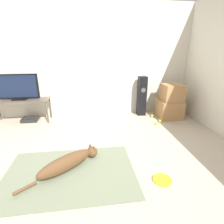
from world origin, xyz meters
TOP-DOWN VIEW (x-y plane):
  - ground_plane at (0.00, 0.00)m, footprint 12.00×12.00m
  - wall_back at (0.00, 2.10)m, footprint 8.00×0.06m
  - area_rug at (-0.15, -0.17)m, footprint 1.67×1.13m
  - dog at (-0.17, -0.08)m, footprint 0.96×0.76m
  - frisbee at (0.98, -0.46)m, footprint 0.23×0.23m
  - cardboard_box_lower at (2.01, 1.60)m, footprint 0.52×0.51m
  - cardboard_box_upper at (2.03, 1.59)m, footprint 0.45×0.44m
  - floor_speaker at (1.41, 1.88)m, footprint 0.19×0.20m
  - tv_stand at (-1.35, 1.79)m, footprint 1.20×0.41m
  - tv at (-1.35, 1.79)m, footprint 0.83×0.20m
  - tennis_ball_by_boxes at (1.62, 1.65)m, footprint 0.07×0.07m
  - tennis_ball_near_speaker at (1.55, 1.19)m, footprint 0.07×0.07m
  - tennis_ball_loose_on_carpet at (1.68, 1.31)m, footprint 0.07×0.07m
  - game_console at (-1.22, 1.81)m, footprint 0.35×0.29m

SIDE VIEW (x-z plane):
  - ground_plane at x=0.00m, z-range 0.00..0.00m
  - area_rug at x=-0.15m, z-range 0.00..0.01m
  - frisbee at x=0.98m, z-range 0.00..0.03m
  - tennis_ball_by_boxes at x=1.62m, z-range 0.00..0.07m
  - tennis_ball_near_speaker at x=1.55m, z-range 0.00..0.07m
  - tennis_ball_loose_on_carpet at x=1.68m, z-range 0.00..0.07m
  - game_console at x=-1.22m, z-range 0.00..0.07m
  - dog at x=-0.17m, z-range 0.01..0.22m
  - cardboard_box_lower at x=2.01m, z-range 0.00..0.42m
  - tv_stand at x=-1.35m, z-range 0.19..0.71m
  - floor_speaker at x=1.41m, z-range 0.00..0.95m
  - cardboard_box_upper at x=2.03m, z-range 0.42..0.80m
  - tv at x=-1.35m, z-range 0.51..1.05m
  - wall_back at x=0.00m, z-range 0.00..2.55m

